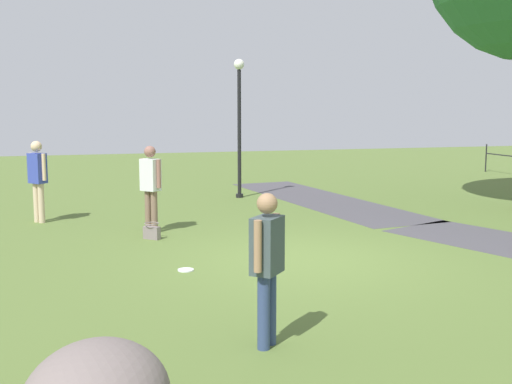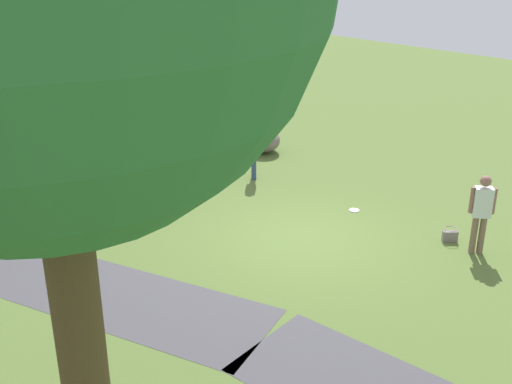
% 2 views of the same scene
% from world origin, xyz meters
% --- Properties ---
extents(ground_plane, '(48.00, 48.00, 0.00)m').
position_xyz_m(ground_plane, '(0.00, 0.00, 0.00)').
color(ground_plane, '#556B31').
extents(footpath_segment_near, '(8.18, 2.94, 0.01)m').
position_xyz_m(footpath_segment_near, '(-6.03, 2.74, 0.00)').
color(footpath_segment_near, '#47444A').
rests_on(footpath_segment_near, ground).
extents(lamp_post, '(0.28, 0.28, 3.72)m').
position_xyz_m(lamp_post, '(-7.02, 0.76, 2.29)').
color(lamp_post, black).
rests_on(lamp_post, ground).
extents(woman_with_handbag, '(0.43, 0.42, 1.71)m').
position_xyz_m(woman_with_handbag, '(-2.88, -2.13, 1.00)').
color(woman_with_handbag, '#785F4C').
rests_on(woman_with_handbag, ground).
extents(man_near_boulder, '(0.43, 0.42, 1.75)m').
position_xyz_m(man_near_boulder, '(-4.62, -4.31, 1.02)').
color(man_near_boulder, beige).
rests_on(man_near_boulder, ground).
extents(passerby_on_path, '(0.43, 0.42, 1.61)m').
position_xyz_m(passerby_on_path, '(3.45, -1.69, 0.93)').
color(passerby_on_path, navy).
rests_on(passerby_on_path, ground).
extents(handbag_on_grass, '(0.38, 0.38, 0.31)m').
position_xyz_m(handbag_on_grass, '(-2.23, -2.20, 0.14)').
color(handbag_on_grass, gray).
rests_on(handbag_on_grass, ground).
extents(frisbee_on_grass, '(0.24, 0.24, 0.02)m').
position_xyz_m(frisbee_on_grass, '(0.21, -1.98, 0.01)').
color(frisbee_on_grass, white).
rests_on(frisbee_on_grass, ground).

